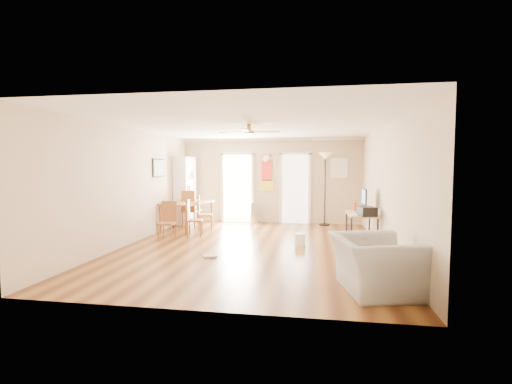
% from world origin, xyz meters
% --- Properties ---
extents(floor, '(7.00, 7.00, 0.00)m').
position_xyz_m(floor, '(0.00, 0.00, 0.00)').
color(floor, brown).
rests_on(floor, ground).
extents(ceiling, '(5.50, 7.00, 0.00)m').
position_xyz_m(ceiling, '(0.00, 0.00, 2.60)').
color(ceiling, silver).
rests_on(ceiling, floor).
extents(wall_back, '(5.50, 0.04, 2.60)m').
position_xyz_m(wall_back, '(0.00, 3.50, 1.30)').
color(wall_back, beige).
rests_on(wall_back, floor).
extents(wall_front, '(5.50, 0.04, 2.60)m').
position_xyz_m(wall_front, '(0.00, -3.50, 1.30)').
color(wall_front, beige).
rests_on(wall_front, floor).
extents(wall_left, '(0.04, 7.00, 2.60)m').
position_xyz_m(wall_left, '(-2.75, 0.00, 1.30)').
color(wall_left, beige).
rests_on(wall_left, floor).
extents(wall_right, '(0.04, 7.00, 2.60)m').
position_xyz_m(wall_right, '(2.75, 0.00, 1.30)').
color(wall_right, beige).
rests_on(wall_right, floor).
extents(crown_molding, '(5.50, 7.00, 0.08)m').
position_xyz_m(crown_molding, '(0.00, 0.00, 2.56)').
color(crown_molding, white).
rests_on(crown_molding, wall_back).
extents(kitchen_doorway, '(0.90, 0.10, 2.10)m').
position_xyz_m(kitchen_doorway, '(-1.05, 3.48, 1.05)').
color(kitchen_doorway, white).
rests_on(kitchen_doorway, wall_back).
extents(bathroom_doorway, '(0.80, 0.10, 2.10)m').
position_xyz_m(bathroom_doorway, '(0.75, 3.48, 1.05)').
color(bathroom_doorway, white).
rests_on(bathroom_doorway, wall_back).
extents(wall_decal, '(0.46, 0.03, 1.10)m').
position_xyz_m(wall_decal, '(-0.13, 3.48, 1.55)').
color(wall_decal, red).
rests_on(wall_decal, wall_back).
extents(ac_grille, '(0.50, 0.04, 0.60)m').
position_xyz_m(ac_grille, '(2.05, 3.47, 1.70)').
color(ac_grille, white).
rests_on(ac_grille, wall_back).
extents(framed_poster, '(0.04, 0.66, 0.48)m').
position_xyz_m(framed_poster, '(-2.73, 1.40, 1.70)').
color(framed_poster, black).
rests_on(framed_poster, wall_left).
extents(ceiling_fan, '(1.24, 1.24, 0.20)m').
position_xyz_m(ceiling_fan, '(0.00, -0.30, 2.43)').
color(ceiling_fan, '#593819').
rests_on(ceiling_fan, ceiling).
extents(bookshelf, '(0.59, 0.97, 2.02)m').
position_xyz_m(bookshelf, '(-2.53, 2.81, 1.01)').
color(bookshelf, white).
rests_on(bookshelf, floor).
extents(dining_table, '(1.19, 1.66, 0.76)m').
position_xyz_m(dining_table, '(-2.15, 1.96, 0.38)').
color(dining_table, '#A06B33').
rests_on(dining_table, floor).
extents(dining_chair_right_a, '(0.47, 0.47, 0.94)m').
position_xyz_m(dining_chair_right_a, '(-1.60, 1.85, 0.47)').
color(dining_chair_right_a, '#A37234').
rests_on(dining_chair_right_a, floor).
extents(dining_chair_right_b, '(0.44, 0.44, 0.91)m').
position_xyz_m(dining_chair_right_b, '(-1.60, 0.98, 0.45)').
color(dining_chair_right_b, '#965A30').
rests_on(dining_chair_right_b, floor).
extents(dining_chair_near, '(0.38, 0.38, 0.90)m').
position_xyz_m(dining_chair_near, '(-2.10, 0.42, 0.45)').
color(dining_chair_near, brown).
rests_on(dining_chair_near, floor).
extents(dining_chair_far, '(0.50, 0.50, 1.05)m').
position_xyz_m(dining_chair_far, '(-2.17, 2.36, 0.52)').
color(dining_chair_far, brown).
rests_on(dining_chair_far, floor).
extents(trash_can, '(0.32, 0.32, 0.65)m').
position_xyz_m(trash_can, '(-0.48, 3.24, 0.33)').
color(trash_can, silver).
rests_on(trash_can, floor).
extents(torchiere_lamp, '(0.51, 0.51, 2.14)m').
position_xyz_m(torchiere_lamp, '(1.64, 3.24, 1.07)').
color(torchiere_lamp, black).
rests_on(torchiere_lamp, floor).
extents(computer_desk, '(0.62, 1.25, 0.67)m').
position_xyz_m(computer_desk, '(2.39, 0.89, 0.33)').
color(computer_desk, tan).
rests_on(computer_desk, floor).
extents(imac, '(0.09, 0.59, 0.55)m').
position_xyz_m(imac, '(2.47, 1.04, 0.94)').
color(imac, black).
rests_on(imac, computer_desk).
extents(keyboard, '(0.20, 0.46, 0.02)m').
position_xyz_m(keyboard, '(2.20, 0.57, 0.68)').
color(keyboard, silver).
rests_on(keyboard, computer_desk).
extents(printer, '(0.41, 0.45, 0.20)m').
position_xyz_m(printer, '(2.45, 0.46, 0.77)').
color(printer, black).
rests_on(printer, computer_desk).
extents(orange_bottle, '(0.09, 0.09, 0.21)m').
position_xyz_m(orange_bottle, '(2.30, 1.33, 0.77)').
color(orange_bottle, red).
rests_on(orange_bottle, computer_desk).
extents(wastebasket_a, '(0.26, 0.26, 0.27)m').
position_xyz_m(wastebasket_a, '(1.03, 0.29, 0.14)').
color(wastebasket_a, white).
rests_on(wastebasket_a, floor).
extents(wastebasket_b, '(0.30, 0.30, 0.29)m').
position_xyz_m(wastebasket_b, '(2.34, -0.78, 0.14)').
color(wastebasket_b, white).
rests_on(wastebasket_b, floor).
extents(floor_cloth, '(0.31, 0.28, 0.04)m').
position_xyz_m(floor_cloth, '(-0.64, -0.97, 0.02)').
color(floor_cloth, '#A3A39E').
rests_on(floor_cloth, floor).
extents(armchair, '(1.24, 1.35, 0.76)m').
position_xyz_m(armchair, '(2.15, -2.46, 0.38)').
color(armchair, '#A4A49F').
rests_on(armchair, floor).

